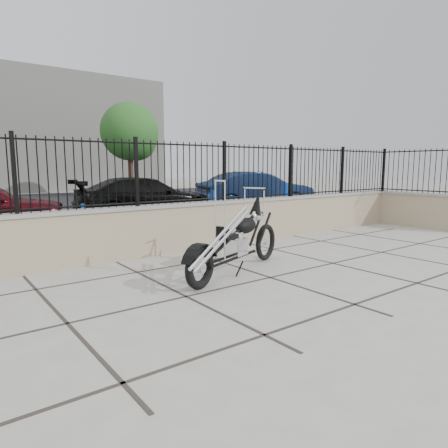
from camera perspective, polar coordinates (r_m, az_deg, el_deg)
The scene contains 13 objects.
ground_plane at distance 6.18m, azimuth 6.63°, elevation -7.61°, with size 90.00×90.00×0.00m, color #99968E.
parking_lot at distance 17.38m, azimuth -23.03°, elevation 2.01°, with size 30.00×30.00×0.00m, color black.
retaining_wall at distance 8.04m, azimuth -5.66°, elevation -0.41°, with size 14.00×0.36×0.96m, color gray.
wall_return at distance 12.37m, azimuth 25.94°, elevation 1.82°, with size 0.36×2.50×0.96m, color gray.
iron_fence at distance 7.95m, azimuth -5.77°, elevation 7.31°, with size 14.00×0.08×1.20m, color black.
fence_return at distance 12.31m, azimuth 26.25°, elevation 6.82°, with size 0.08×2.30×1.20m, color black.
chopper_motorcycle at distance 6.22m, azimuth 1.66°, elevation -0.32°, with size 2.53×0.45×1.52m, color black, non-canonical shape.
car_black at distance 13.40m, azimuth -11.09°, elevation 3.73°, with size 1.87×4.59×1.33m, color black.
car_blue at distance 15.57m, azimuth 4.58°, elevation 4.74°, with size 1.57×4.50×1.48m, color #101F3D.
bollard_a at distance 9.48m, azimuth -19.37°, elevation 0.15°, with size 0.10×0.10×0.85m, color blue.
bollard_b at distance 11.54m, azimuth -1.52°, elevation 2.36°, with size 0.12×0.12×1.00m, color blue.
bollard_c at distance 13.72m, azimuth 8.83°, elevation 3.47°, with size 0.14×0.14×1.14m, color blue.
tree_right at distance 22.91m, azimuth -13.35°, elevation 13.09°, with size 3.14×3.14×5.30m.
Camera 1 is at (-4.11, -4.30, 1.68)m, focal length 32.00 mm.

